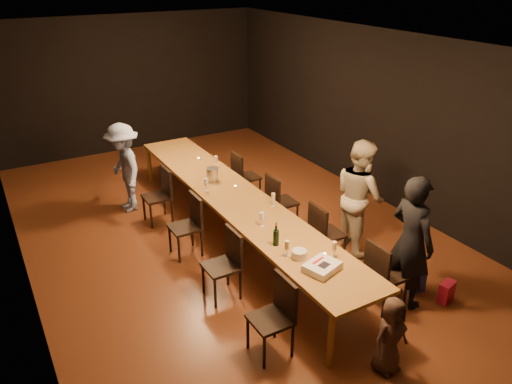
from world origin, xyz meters
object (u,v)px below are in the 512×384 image
chair_left_0 (270,319)px  chair_left_3 (157,196)px  chair_left_1 (221,266)px  woman_tan (360,196)px  table (236,200)px  birthday_cake (322,267)px  man_blue (124,168)px  plate_stack (299,254)px  champagne_bottle (276,234)px  chair_right_2 (282,201)px  child (390,335)px  chair_left_2 (185,227)px  ice_bucket (212,174)px  chair_right_0 (387,274)px  chair_right_3 (246,176)px  chair_right_1 (328,233)px  woman_birthday (411,242)px

chair_left_0 → chair_left_3: size_ratio=1.00×
chair_left_1 → woman_tan: size_ratio=0.54×
table → birthday_cake: (-0.06, -2.26, 0.09)m
chair_left_3 → chair_left_1: bearing=-180.0°
man_blue → chair_left_3: bearing=22.3°
table → plate_stack: (-0.14, -1.91, 0.10)m
birthday_cake → champagne_bottle: bearing=84.7°
woman_tan → man_blue: bearing=51.0°
chair_left_1 → woman_tan: 2.37m
chair_right_2 → child: bearing=-12.9°
table → chair_left_2: (-0.85, 0.00, -0.24)m
chair_right_2 → ice_bucket: 1.22m
chair_right_0 → champagne_bottle: size_ratio=2.90×
chair_right_2 → champagne_bottle: champagne_bottle is taller
chair_right_3 → ice_bucket: 1.08m
chair_right_3 → chair_left_1: size_ratio=1.00×
chair_right_1 → ice_bucket: ice_bucket is taller
chair_right_1 → chair_left_1: same height
woman_tan → birthday_cake: 1.94m
chair_right_0 → chair_right_3: (0.00, 3.60, 0.00)m
chair_left_0 → woman_tan: bearing=-60.9°
chair_left_0 → chair_left_2: size_ratio=1.00×
woman_tan → chair_left_0: bearing=128.8°
chair_right_1 → ice_bucket: size_ratio=4.28×
chair_left_2 → man_blue: (-0.30, 1.91, 0.32)m
table → champagne_bottle: 1.54m
man_blue → ice_bucket: size_ratio=7.20×
chair_left_2 → birthday_cake: bearing=-160.8°
chair_left_0 → plate_stack: chair_left_0 is taller
chair_left_1 → plate_stack: bearing=-135.1°
chair_left_1 → woman_tan: bearing=-87.5°
plate_stack → chair_right_1: bearing=35.5°
chair_right_1 → child: (-0.74, -2.04, -0.01)m
chair_right_1 → chair_left_2: bearing=-125.2°
chair_left_2 → chair_right_1: bearing=-125.2°
woman_birthday → birthday_cake: 1.23m
chair_right_1 → man_blue: (-2.00, 3.11, 0.32)m
chair_right_1 → chair_left_1: size_ratio=1.00×
chair_right_1 → child: 2.17m
chair_left_1 → child: size_ratio=1.03×
chair_right_2 → woman_tan: (0.64, -1.10, 0.40)m
table → chair_right_3: (0.85, 1.20, -0.24)m
woman_tan → champagne_bottle: (-1.71, -0.41, 0.05)m
chair_right_1 → woman_birthday: bearing=13.5°
chair_left_3 → chair_left_0: bearing=-180.0°
woman_birthday → child: (-1.04, -0.79, -0.42)m
chair_right_2 → plate_stack: chair_right_2 is taller
chair_right_2 → woman_birthday: size_ratio=0.53×
chair_left_1 → child: 2.26m
chair_left_1 → champagne_bottle: size_ratio=2.90×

